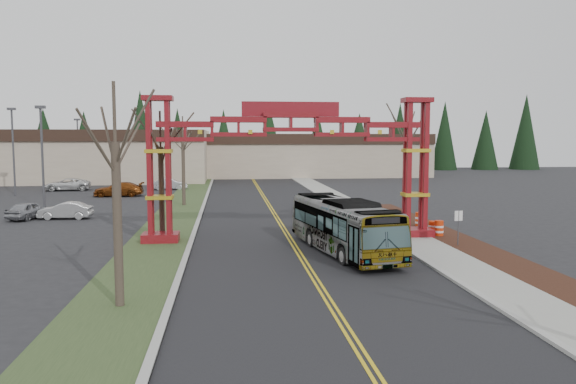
{
  "coord_description": "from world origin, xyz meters",
  "views": [
    {
      "loc": [
        -3.9,
        -16.51,
        6.4
      ],
      "look_at": [
        -0.6,
        13.93,
        3.43
      ],
      "focal_mm": 35.0,
      "sensor_mm": 36.0,
      "label": 1
    }
  ],
  "objects": [
    {
      "name": "lane_line_left",
      "position": [
        -0.12,
        25.0,
        0.03
      ],
      "size": [
        0.12,
        100.0,
        0.01
      ],
      "primitive_type": "cube",
      "color": "gold",
      "rests_on": "road"
    },
    {
      "name": "light_pole_mid",
      "position": [
        -27.41,
        48.5,
        5.6
      ],
      "size": [
        0.84,
        0.42,
        9.68
      ],
      "color": "#3F3F44",
      "rests_on": "ground"
    },
    {
      "name": "grass_median",
      "position": [
        -8.0,
        25.0,
        0.04
      ],
      "size": [
        4.0,
        110.0,
        0.08
      ],
      "primitive_type": "cube",
      "color": "#314321",
      "rests_on": "ground"
    },
    {
      "name": "retail_building_east",
      "position": [
        10.0,
        79.95,
        3.51
      ],
      "size": [
        38.0,
        20.3,
        7.0
      ],
      "color": "tan",
      "rests_on": "ground"
    },
    {
      "name": "conifer_treeline",
      "position": [
        0.25,
        92.0,
        6.49
      ],
      "size": [
        116.1,
        5.6,
        13.0
      ],
      "color": "black",
      "rests_on": "ground"
    },
    {
      "name": "light_pole_near",
      "position": [
        -19.26,
        32.31,
        5.24
      ],
      "size": [
        0.79,
        0.39,
        9.05
      ],
      "color": "#3F3F44",
      "rests_on": "ground"
    },
    {
      "name": "bare_tree_median_mid",
      "position": [
        -8.0,
        18.92,
        5.79
      ],
      "size": [
        3.37,
        3.37,
        8.05
      ],
      "color": "#382D26",
      "rests_on": "ground"
    },
    {
      "name": "ground",
      "position": [
        0.0,
        0.0,
        0.0
      ],
      "size": [
        200.0,
        200.0,
        0.0
      ],
      "primitive_type": "plane",
      "color": "black",
      "rests_on": "ground"
    },
    {
      "name": "sidewalk_right",
      "position": [
        7.6,
        25.0,
        0.08
      ],
      "size": [
        2.6,
        110.0,
        0.14
      ],
      "primitive_type": "cube",
      "color": "gray",
      "rests_on": "ground"
    },
    {
      "name": "parked_car_far_a",
      "position": [
        -11.0,
        53.65,
        0.7
      ],
      "size": [
        4.31,
        1.63,
        1.41
      ],
      "primitive_type": "imported",
      "rotation": [
        0.0,
        0.0,
        1.6
      ],
      "color": "silver",
      "rests_on": "ground"
    },
    {
      "name": "silver_sedan",
      "position": [
        3.46,
        23.75,
        0.74
      ],
      "size": [
        2.55,
        4.74,
        1.48
      ],
      "primitive_type": "imported",
      "rotation": [
        0.0,
        0.0,
        0.23
      ],
      "color": "#A5A8AD",
      "rests_on": "ground"
    },
    {
      "name": "parked_car_near_a",
      "position": [
        -19.53,
        29.33,
        0.69
      ],
      "size": [
        2.83,
        4.38,
        1.39
      ],
      "primitive_type": "imported",
      "rotation": [
        0.0,
        0.0,
        2.82
      ],
      "color": "gray",
      "rests_on": "ground"
    },
    {
      "name": "landscape_strip",
      "position": [
        10.2,
        10.0,
        0.06
      ],
      "size": [
        2.6,
        50.0,
        0.12
      ],
      "primitive_type": "cube",
      "color": "black",
      "rests_on": "ground"
    },
    {
      "name": "bare_tree_median_far",
      "position": [
        -8.0,
        36.76,
        6.22
      ],
      "size": [
        3.24,
        3.24,
        8.4
      ],
      "color": "#382D26",
      "rests_on": "ground"
    },
    {
      "name": "curb_left",
      "position": [
        -6.15,
        25.0,
        0.07
      ],
      "size": [
        0.3,
        110.0,
        0.15
      ],
      "primitive_type": "cube",
      "color": "#A4A49F",
      "rests_on": "ground"
    },
    {
      "name": "transit_bus",
      "position": [
        2.46,
        13.79,
        1.52
      ],
      "size": [
        4.51,
        11.19,
        3.04
      ],
      "primitive_type": "imported",
      "rotation": [
        0.0,
        0.0,
        0.18
      ],
      "color": "#B1B4B9",
      "rests_on": "ground"
    },
    {
      "name": "parked_car_far_b",
      "position": [
        -23.28,
        53.86,
        0.75
      ],
      "size": [
        5.56,
        2.87,
        1.5
      ],
      "primitive_type": "imported",
      "rotation": [
        0.0,
        0.0,
        4.78
      ],
      "color": "silver",
      "rests_on": "ground"
    },
    {
      "name": "curb_right",
      "position": [
        6.15,
        25.0,
        0.07
      ],
      "size": [
        0.3,
        110.0,
        0.15
      ],
      "primitive_type": "cube",
      "color": "#A4A49F",
      "rests_on": "ground"
    },
    {
      "name": "barrel_north",
      "position": [
        9.69,
        21.88,
        0.55
      ],
      "size": [
        0.59,
        0.59,
        1.09
      ],
      "color": "red",
      "rests_on": "ground"
    },
    {
      "name": "lane_line_right",
      "position": [
        0.12,
        25.0,
        0.03
      ],
      "size": [
        0.12,
        100.0,
        0.01
      ],
      "primitive_type": "cube",
      "color": "gold",
      "rests_on": "road"
    },
    {
      "name": "street_sign",
      "position": [
        9.5,
        14.66,
        1.55
      ],
      "size": [
        0.49,
        0.09,
        2.15
      ],
      "color": "#3F3F44",
      "rests_on": "ground"
    },
    {
      "name": "bare_tree_right_far",
      "position": [
        10.0,
        26.26,
        6.33
      ],
      "size": [
        3.51,
        3.51,
        8.69
      ],
      "color": "#382D26",
      "rests_on": "ground"
    },
    {
      "name": "parked_car_near_b",
      "position": [
        -16.67,
        29.07,
        0.67
      ],
      "size": [
        4.12,
        1.6,
        1.34
      ],
      "primitive_type": "imported",
      "rotation": [
        0.0,
        0.0,
        4.67
      ],
      "color": "#BCBCBC",
      "rests_on": "ground"
    },
    {
      "name": "road",
      "position": [
        0.0,
        25.0,
        0.01
      ],
      "size": [
        12.0,
        110.0,
        0.02
      ],
      "primitive_type": "cube",
      "color": "black",
      "rests_on": "ground"
    },
    {
      "name": "barrel_mid",
      "position": [
        9.5,
        18.77,
        0.47
      ],
      "size": [
        0.51,
        0.51,
        0.94
      ],
      "color": "red",
      "rests_on": "ground"
    },
    {
      "name": "barrel_south",
      "position": [
        9.62,
        17.94,
        0.54
      ],
      "size": [
        0.59,
        0.59,
        1.09
      ],
      "color": "red",
      "rests_on": "ground"
    },
    {
      "name": "light_pole_far",
      "position": [
        -23.78,
        61.46,
        5.17
      ],
      "size": [
        0.78,
        0.39,
        8.94
      ],
      "color": "#3F3F44",
      "rests_on": "ground"
    },
    {
      "name": "bare_tree_median_near",
      "position": [
        -8.0,
        4.77,
        6.19
      ],
      "size": [
        3.37,
        3.37,
        8.45
      ],
      "color": "#382D26",
      "rests_on": "ground"
    },
    {
      "name": "retail_building_west",
      "position": [
        -30.0,
        71.96,
        3.76
      ],
      "size": [
        46.0,
        22.3,
        7.5
      ],
      "color": "tan",
      "rests_on": "ground"
    },
    {
      "name": "parked_car_mid_a",
      "position": [
        -15.77,
        46.26,
        0.77
      ],
      "size": [
        5.33,
        2.19,
        1.55
      ],
      "primitive_type": "imported",
      "rotation": [
        0.0,
        0.0,
        4.72
      ],
      "color": "brown",
      "rests_on": "ground"
    },
    {
      "name": "gateway_arch",
      "position": [
        0.0,
        18.0,
        5.98
      ],
      "size": [
        18.2,
        1.6,
        8.9
      ],
      "color": "#650D0E",
      "rests_on": "ground"
    }
  ]
}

